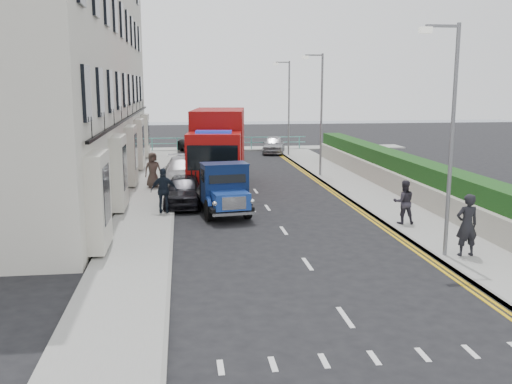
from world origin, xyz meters
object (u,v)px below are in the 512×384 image
object	(u,v)px
parked_car_front	(184,190)
pedestrian_east_near	(467,225)
lamp_far	(287,102)
red_lorry	(218,146)
lamp_near	(449,128)
bedford_lorry	(224,192)
lamp_mid	(319,108)

from	to	relation	value
parked_car_front	pedestrian_east_near	xyz separation A→B (m)	(8.48, -9.15, 0.40)
lamp_far	red_lorry	distance (m)	13.66
lamp_near	lamp_far	xyz separation A→B (m)	(0.00, 26.00, 0.00)
lamp_near	bedford_lorry	distance (m)	9.62
parked_car_front	lamp_near	bearing A→B (deg)	-45.12
lamp_mid	parked_car_front	distance (m)	10.98
lamp_far	pedestrian_east_near	distance (m)	26.33
lamp_near	parked_car_front	bearing A→B (deg)	130.83
lamp_near	parked_car_front	distance (m)	12.35
lamp_mid	bedford_lorry	xyz separation A→B (m)	(-6.16, -9.25, -3.01)
lamp_far	red_lorry	xyz separation A→B (m)	(-5.93, -12.16, -1.88)
bedford_lorry	pedestrian_east_near	distance (m)	9.73
bedford_lorry	pedestrian_east_near	world-z (taller)	bedford_lorry
lamp_mid	pedestrian_east_near	world-z (taller)	lamp_mid
parked_car_front	pedestrian_east_near	size ratio (longest dim) A/B	2.08
pedestrian_east_near	lamp_near	bearing A→B (deg)	-14.73
lamp_far	parked_car_front	bearing A→B (deg)	-114.58
red_lorry	pedestrian_east_near	world-z (taller)	red_lorry
lamp_near	red_lorry	bearing A→B (deg)	113.19
lamp_far	bedford_lorry	world-z (taller)	lamp_far
lamp_near	lamp_far	bearing A→B (deg)	90.00
lamp_mid	parked_car_front	bearing A→B (deg)	-138.01
lamp_near	bedford_lorry	xyz separation A→B (m)	(-6.16, 6.75, -3.01)
lamp_near	bedford_lorry	size ratio (longest dim) A/B	1.48
lamp_near	lamp_far	world-z (taller)	same
red_lorry	lamp_near	bearing A→B (deg)	-59.58
lamp_mid	lamp_far	bearing A→B (deg)	90.00
lamp_mid	red_lorry	bearing A→B (deg)	-160.02
bedford_lorry	pedestrian_east_near	bearing A→B (deg)	-53.45
parked_car_front	lamp_far	bearing A→B (deg)	69.46
lamp_near	lamp_mid	bearing A→B (deg)	90.00
lamp_far	pedestrian_east_near	world-z (taller)	lamp_far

